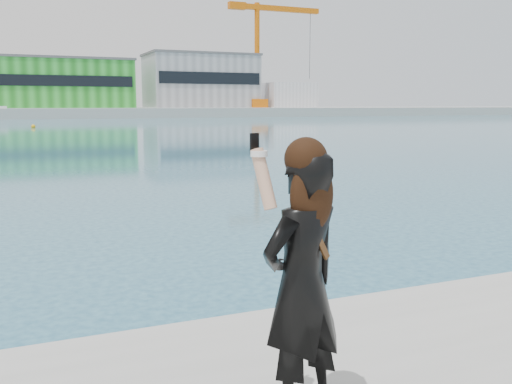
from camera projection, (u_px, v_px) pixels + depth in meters
far_quay at (21, 113)px, 122.53m from camera, size 320.00×40.00×2.00m
warehouse_green at (59, 83)px, 122.85m from camera, size 30.60×16.36×10.50m
warehouse_grey_right at (201, 81)px, 135.11m from camera, size 25.50×15.35×12.50m
ancillary_shed at (287, 95)px, 142.35m from camera, size 12.00×10.00×6.00m
dock_crane at (262, 51)px, 133.77m from camera, size 23.00×4.00×24.00m
flagpole_right at (131, 86)px, 122.08m from camera, size 1.28×0.16×8.00m
buoy_near at (33, 128)px, 66.91m from camera, size 0.50×0.50×0.50m
woman at (302, 278)px, 3.41m from camera, size 0.70×0.57×1.74m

